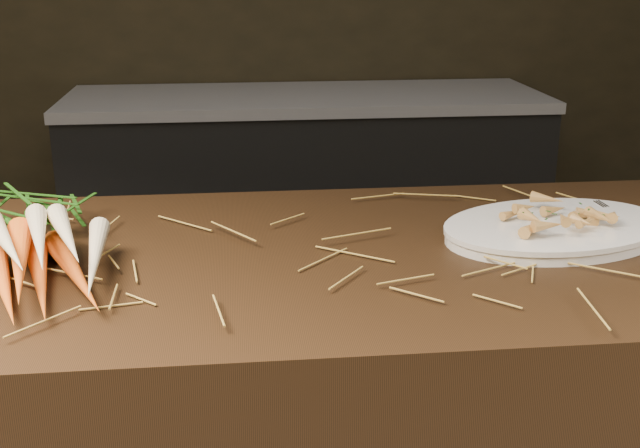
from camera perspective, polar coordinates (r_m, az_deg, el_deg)
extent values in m
cube|color=black|center=(3.21, -0.98, 1.47)|extent=(1.80, 0.60, 0.80)
cube|color=#99999E|center=(3.11, -1.02, 8.89)|extent=(1.82, 0.62, 0.04)
cone|color=#E6581E|center=(1.18, -21.62, -3.92)|extent=(0.13, 0.29, 0.04)
cone|color=#E6581E|center=(1.18, -19.32, -3.64)|extent=(0.11, 0.30, 0.04)
cone|color=#E6581E|center=(1.18, -17.02, -3.36)|extent=(0.14, 0.29, 0.04)
cone|color=#E6581E|center=(1.16, -20.59, -2.57)|extent=(0.10, 0.30, 0.04)
cone|color=beige|center=(1.17, -21.43, -1.25)|extent=(0.14, 0.27, 0.05)
cone|color=beige|center=(1.16, -19.36, -0.99)|extent=(0.10, 0.28, 0.04)
cone|color=beige|center=(1.17, -17.57, -0.79)|extent=(0.11, 0.27, 0.05)
cone|color=beige|center=(1.15, -15.73, -2.33)|extent=(0.06, 0.28, 0.03)
ellipsoid|color=#2E6116|center=(1.41, -20.12, 1.30)|extent=(0.24, 0.29, 0.10)
cube|color=silver|center=(1.45, 21.17, 0.41)|extent=(0.02, 0.15, 0.00)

